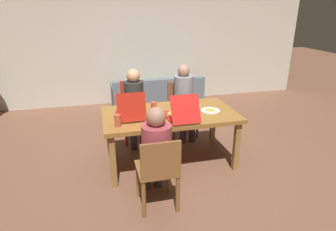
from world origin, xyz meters
The scene contains 16 objects.
ground_plane centered at (0.00, 0.00, 0.00)m, with size 20.00×20.00×0.00m, color brown.
back_wall centered at (0.00, 2.96, 1.32)m, with size 7.90×0.12×2.65m, color beige.
dining_table centered at (0.00, 0.00, 0.67)m, with size 1.77×0.97×0.75m.
chair_0 centered at (-0.37, -0.93, 0.46)m, with size 0.43×0.44×0.86m.
person_0 centered at (-0.37, -0.79, 0.67)m, with size 0.31×0.53×1.15m.
chair_1 centered at (-0.37, 0.94, 0.52)m, with size 0.40×0.43×0.96m.
person_1 centered at (-0.37, 0.77, 0.69)m, with size 0.30×0.52×1.19m.
chair_2 centered at (0.44, 0.91, 0.51)m, with size 0.46×0.38×0.90m.
person_2 centered at (0.44, 0.77, 0.71)m, with size 0.31×0.47×1.22m.
pizza_box_0 centered at (0.09, -0.20, 0.79)m, with size 0.36×0.52×0.35m.
pizza_box_1 centered at (-0.53, -0.03, 0.80)m, with size 0.35×0.45×0.37m.
plate_0 centered at (0.55, -0.06, 0.76)m, with size 0.26×0.26×0.03m.
plate_1 centered at (0.38, 0.16, 0.75)m, with size 0.21×0.21×0.01m.
drinking_glass_0 centered at (-0.71, -0.29, 0.82)m, with size 0.08×0.08×0.14m, color #BD4F31.
drinking_glass_1 centered at (-0.20, 0.07, 0.82)m, with size 0.08×0.08×0.14m, color #BA4832.
couch centered at (0.27, 2.16, 0.26)m, with size 1.82×0.90×0.75m.
Camera 1 is at (-0.91, -3.48, 2.09)m, focal length 30.74 mm.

